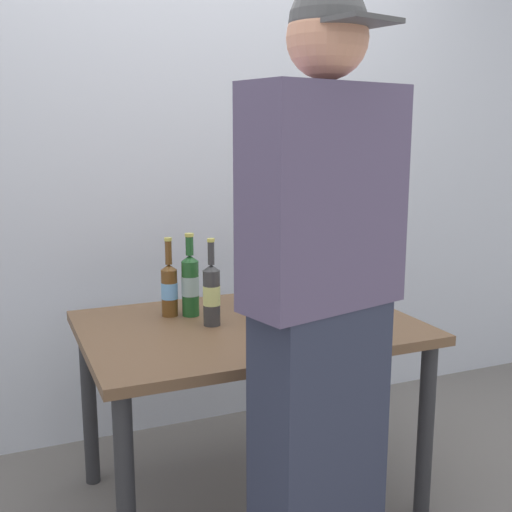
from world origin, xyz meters
name	(u,v)px	position (x,y,z in m)	size (l,w,h in m)	color
ground_plane	(249,498)	(0.00, 0.00, 0.00)	(8.00, 8.00, 0.00)	slate
desk	(249,346)	(0.00, 0.00, 0.63)	(1.21, 0.84, 0.72)	brown
laptop	(293,300)	(0.21, 0.06, 0.77)	(0.36, 0.26, 0.22)	#383D4C
beer_bottle_amber	(169,288)	(-0.24, 0.20, 0.83)	(0.06, 0.06, 0.30)	brown
beer_bottle_brown	(212,293)	(-0.13, 0.03, 0.84)	(0.06, 0.06, 0.32)	#333333
beer_bottle_green	(190,283)	(-0.17, 0.17, 0.84)	(0.07, 0.07, 0.32)	#1E5123
person_figure	(322,319)	(-0.05, -0.64, 0.92)	(0.48, 0.34, 1.78)	#2D3347
back_wall	(185,155)	(0.00, 0.79, 1.30)	(6.00, 0.10, 2.60)	silver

